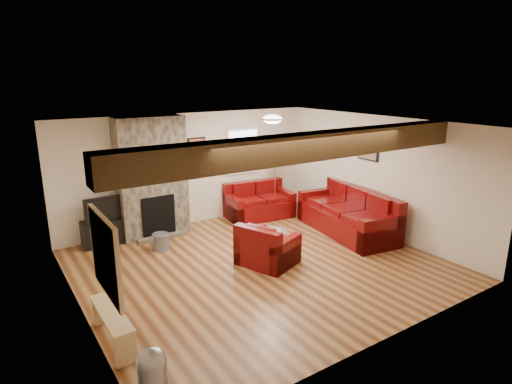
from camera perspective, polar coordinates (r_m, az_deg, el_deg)
room at (r=7.34m, az=0.48°, el=-0.79°), size 8.00×8.00×8.00m
oak_beam at (r=6.13m, az=7.08°, el=6.05°), size 6.00×0.36×0.38m
chimney_breast at (r=9.08m, az=-13.69°, el=1.72°), size 1.40×0.67×2.50m
back_window at (r=10.21m, az=-1.74°, el=5.52°), size 0.90×0.08×1.10m
hatch_window at (r=4.82m, az=-19.34°, el=-8.00°), size 0.08×1.00×0.90m
ceiling_dome at (r=8.34m, az=2.19°, el=9.49°), size 0.40×0.40×0.18m
artwork_back at (r=9.61m, az=-7.87°, el=5.68°), size 0.42×0.06×0.52m
artwork_right at (r=9.37m, az=14.69°, el=5.38°), size 0.06×0.55×0.42m
sofa_three at (r=9.35m, az=12.01°, el=-2.56°), size 1.38×2.56×0.94m
loveseat at (r=10.15m, az=0.44°, el=-1.14°), size 1.64×1.07×0.82m
armchair_red at (r=7.69m, az=1.57°, el=-6.90°), size 1.09×1.16×0.75m
coffee_table at (r=8.27m, az=1.40°, el=-6.61°), size 0.81×0.81×0.42m
tv_cabinet at (r=9.12m, az=-19.10°, el=-5.00°), size 1.00×0.40×0.50m
television at (r=8.97m, az=-19.38°, el=-1.98°), size 0.88×0.12×0.51m
floor_lamp at (r=10.25m, az=2.54°, el=3.99°), size 0.38×0.38×1.49m
pine_bench at (r=5.94m, az=-18.56°, el=-16.73°), size 0.27×1.14×0.43m
pedal_bin at (r=4.71m, az=-13.54°, el=-23.36°), size 0.35×0.35×0.75m
coal_bucket at (r=8.57m, az=-12.55°, el=-6.44°), size 0.35×0.35×0.33m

